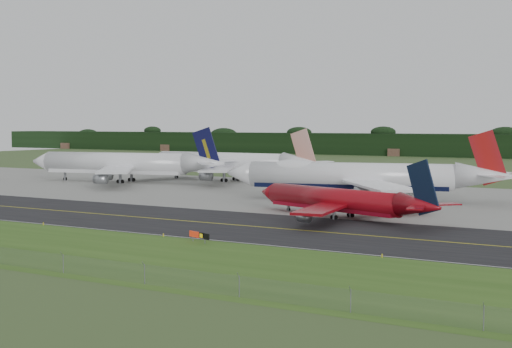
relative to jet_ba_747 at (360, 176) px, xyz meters
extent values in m
plane|color=#354F25|center=(-7.81, -43.51, -5.54)|extent=(600.00, 600.00, 0.00)
cube|color=#2F5318|center=(-7.81, -78.51, -5.53)|extent=(400.00, 30.00, 0.01)
cube|color=black|center=(-7.81, -47.51, -5.53)|extent=(400.00, 32.00, 0.02)
cube|color=gray|center=(-7.81, 7.49, -5.53)|extent=(400.00, 78.00, 0.01)
cube|color=gold|center=(-7.81, -47.51, -5.51)|extent=(400.00, 0.40, 0.00)
cube|color=silver|center=(-7.81, -63.01, -5.51)|extent=(400.00, 0.25, 0.00)
plane|color=slate|center=(-7.81, -91.51, -4.44)|extent=(320.00, 0.00, 320.00)
cylinder|color=slate|center=(-7.81, -91.51, -4.44)|extent=(0.10, 0.10, 2.20)
cube|color=black|center=(-7.81, 231.49, 0.46)|extent=(700.00, 24.00, 12.00)
cylinder|color=white|center=(-2.27, -0.54, 0.17)|extent=(46.52, 16.50, 5.89)
cube|color=black|center=(-2.27, -0.54, -1.74)|extent=(43.92, 14.53, 2.06)
cone|color=white|center=(-27.67, -6.60, 0.17)|extent=(7.01, 7.08, 5.89)
cone|color=white|center=(26.27, 6.26, 0.62)|extent=(13.28, 8.57, 5.89)
ellipsoid|color=white|center=(-14.91, -3.55, 1.80)|extent=(12.86, 7.66, 3.76)
cube|color=white|center=(8.61, -11.45, -0.86)|extent=(22.89, 25.79, 0.51)
cube|color=white|center=(2.52, 14.10, -0.86)|extent=(13.49, 27.42, 0.51)
cube|color=#9D1312|center=(26.91, 6.41, 4.62)|extent=(8.35, 2.42, 12.21)
cylinder|color=gray|center=(4.96, -11.73, -2.47)|extent=(3.70, 3.15, 2.48)
cylinder|color=gray|center=(-0.86, 12.71, -2.47)|extent=(3.70, 3.15, 2.48)
cylinder|color=gray|center=(12.79, -21.61, -2.47)|extent=(3.70, 3.15, 2.48)
cylinder|color=gray|center=(1.67, 25.05, -2.47)|extent=(3.70, 3.15, 2.48)
cylinder|color=black|center=(-19.43, -4.63, -5.01)|extent=(1.14, 0.71, 1.06)
cylinder|color=slate|center=(2.09, -2.83, -3.57)|extent=(0.99, 0.99, 3.94)
cylinder|color=black|center=(2.09, -2.83, -5.01)|extent=(1.16, 0.76, 1.06)
cylinder|color=slate|center=(0.59, 3.47, -3.57)|extent=(0.99, 0.99, 3.94)
cylinder|color=black|center=(0.59, 3.47, -5.01)|extent=(1.16, 0.76, 1.06)
cylinder|color=maroon|center=(5.84, -29.42, -2.12)|extent=(30.64, 13.98, 4.19)
cube|color=maroon|center=(5.84, -29.42, -3.48)|extent=(28.83, 12.49, 1.47)
cone|color=maroon|center=(-10.63, -23.79, -2.12)|extent=(5.02, 5.21, 4.19)
cone|color=maroon|center=(24.35, -35.75, -1.81)|extent=(9.08, 6.61, 4.19)
cube|color=maroon|center=(8.08, -39.29, -2.85)|extent=(7.39, 17.73, 0.47)
cube|color=maroon|center=(13.66, -22.98, -2.85)|extent=(15.98, 16.30, 0.47)
cube|color=black|center=(24.90, -35.94, 1.35)|extent=(6.37, 2.46, 9.53)
cylinder|color=gray|center=(6.45, -43.09, -4.00)|extent=(2.73, 2.40, 1.76)
cylinder|color=gray|center=(14.69, -18.98, -4.00)|extent=(2.73, 2.40, 1.76)
cylinder|color=black|center=(-5.28, -25.61, -5.16)|extent=(0.82, 0.57, 0.75)
cylinder|color=slate|center=(7.44, -32.40, -4.46)|extent=(0.74, 0.74, 2.16)
cylinder|color=black|center=(7.44, -32.40, -5.16)|extent=(0.84, 0.60, 0.75)
cylinder|color=slate|center=(8.93, -28.04, -4.46)|extent=(0.74, 0.74, 2.16)
cylinder|color=black|center=(8.93, -28.04, -5.16)|extent=(0.84, 0.60, 0.75)
cylinder|color=white|center=(-82.92, 12.93, 0.24)|extent=(46.44, 14.34, 6.19)
cube|color=white|center=(-82.92, 12.93, -1.77)|extent=(43.90, 12.40, 2.17)
cone|color=white|center=(-108.42, 8.29, 0.24)|extent=(6.77, 7.12, 6.19)
cone|color=white|center=(-54.27, 18.14, 0.71)|extent=(13.07, 8.27, 6.19)
cube|color=white|center=(-72.25, 0.88, -0.84)|extent=(22.71, 27.28, 0.55)
cube|color=white|center=(-77.18, 27.97, -0.84)|extent=(15.03, 28.75, 0.55)
cube|color=black|center=(-53.59, 18.27, 4.80)|extent=(8.62, 2.04, 12.50)
cylinder|color=gray|center=(-75.90, 0.82, -2.53)|extent=(3.79, 3.16, 2.60)
cylinder|color=gray|center=(-80.62, 26.73, -2.53)|extent=(3.79, 3.16, 2.60)
cylinder|color=gray|center=(-68.27, -9.96, -2.53)|extent=(3.79, 3.16, 2.60)
cylinder|color=gray|center=(-77.27, 39.51, -2.53)|extent=(3.79, 3.16, 2.60)
cylinder|color=black|center=(-100.14, 9.80, -4.98)|extent=(1.19, 0.69, 1.11)
cylinder|color=slate|center=(-78.68, 10.24, -3.57)|extent=(1.01, 1.01, 3.92)
cylinder|color=black|center=(-78.68, 10.24, -4.98)|extent=(1.20, 0.75, 1.11)
cylinder|color=slate|center=(-79.90, 16.94, -3.57)|extent=(1.01, 1.01, 3.92)
cylinder|color=black|center=(-79.90, 16.94, -4.98)|extent=(1.20, 0.75, 1.11)
cylinder|color=white|center=(-57.80, 32.38, 0.15)|extent=(44.04, 6.81, 6.10)
cube|color=silver|center=(-57.80, 32.38, -1.84)|extent=(41.82, 5.25, 2.14)
cone|color=white|center=(-82.51, 32.78, 0.15)|extent=(5.59, 6.19, 6.10)
cone|color=white|center=(-30.03, 31.93, 0.60)|extent=(11.69, 6.29, 6.10)
cube|color=white|center=(-50.30, 19.67, -0.92)|extent=(17.51, 26.22, 0.55)
cube|color=white|center=(-49.89, 44.84, -0.92)|extent=(18.14, 26.11, 0.55)
cube|color=#A6270B|center=(-29.34, 31.92, 4.57)|extent=(8.43, 0.62, 12.14)
cylinder|color=gray|center=(-50.76, 13.66, -2.59)|extent=(3.37, 2.62, 2.56)
cylinder|color=gray|center=(-50.16, 50.87, -2.59)|extent=(3.37, 2.62, 2.56)
cylinder|color=black|center=(-74.49, 32.65, -4.99)|extent=(1.11, 0.51, 1.10)
cylinder|color=slate|center=(-54.33, 28.97, -3.61)|extent=(0.87, 0.87, 3.85)
cylinder|color=black|center=(-54.33, 28.97, -4.99)|extent=(1.11, 0.57, 1.10)
cylinder|color=slate|center=(-54.23, 35.68, -3.61)|extent=(0.87, 0.87, 3.85)
cylinder|color=black|center=(-54.23, 35.68, -4.99)|extent=(1.11, 0.57, 1.10)
cylinder|color=slate|center=(-1.30, -65.35, -5.20)|extent=(0.12, 0.12, 0.68)
cylinder|color=slate|center=(1.45, -66.28, -5.20)|extent=(0.12, 0.12, 0.68)
cube|color=#AB230D|center=(-1.02, -65.44, -4.43)|extent=(2.07, 0.84, 0.87)
cube|color=black|center=(0.72, -66.03, -4.43)|extent=(0.97, 0.47, 0.87)
cube|color=black|center=(1.81, -66.40, -4.43)|extent=(1.15, 0.54, 0.87)
cylinder|color=yellow|center=(-33.39, -64.01, -5.29)|extent=(0.16, 0.16, 0.50)
cylinder|color=yellow|center=(-7.75, -64.01, -5.29)|extent=(0.16, 0.16, 0.50)
cylinder|color=yellow|center=(27.65, -64.01, -5.29)|extent=(0.16, 0.16, 0.50)
camera|label=1|loc=(58.27, -152.48, 11.96)|focal=50.00mm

